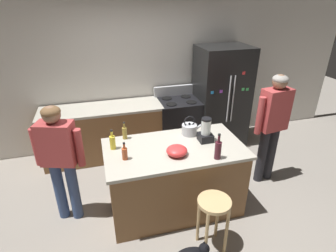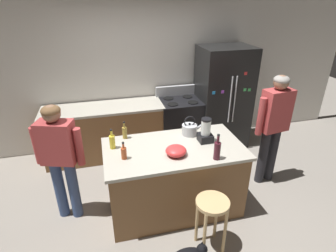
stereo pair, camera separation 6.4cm
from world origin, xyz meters
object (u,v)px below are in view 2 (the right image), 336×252
object	(u,v)px
stove_range	(180,124)
person_by_sink_right	(274,121)
bar_stool	(212,212)
blender_appliance	(206,132)
bottle_vinegar	(125,132)
bottle_cooking_sauce	(124,153)
refrigerator	(223,98)
kitchen_island	(174,178)
tea_kettle	(190,129)
mixing_bowl	(176,151)
bottle_wine	(217,150)
bottle_soda	(112,141)
person_by_island_left	(59,154)

from	to	relation	value
stove_range	person_by_sink_right	world-z (taller)	person_by_sink_right
bar_stool	blender_appliance	world-z (taller)	blender_appliance
blender_appliance	bottle_vinegar	bearing A→B (deg)	161.01
bottle_cooking_sauce	refrigerator	bearing A→B (deg)	39.19
bar_stool	bottle_cooking_sauce	distance (m)	1.16
bottle_cooking_sauce	kitchen_island	bearing A→B (deg)	8.98
person_by_sink_right	bottle_cooking_sauce	size ratio (longest dim) A/B	7.73
refrigerator	bottle_cooking_sauce	bearing A→B (deg)	-140.81
stove_range	person_by_sink_right	size ratio (longest dim) A/B	0.66
person_by_sink_right	tea_kettle	size ratio (longest dim) A/B	6.06
stove_range	mixing_bowl	xyz separation A→B (m)	(-0.57, -1.69, 0.51)
blender_appliance	bottle_wine	bearing A→B (deg)	-93.33
bar_stool	blender_appliance	bearing A→B (deg)	75.27
blender_appliance	bottle_vinegar	size ratio (longest dim) A/B	1.34
stove_range	bottle_wine	bearing A→B (deg)	-94.24
bar_stool	bottle_soda	bearing A→B (deg)	135.60
bottle_cooking_sauce	blender_appliance	bearing A→B (deg)	8.11
bar_stool	bottle_vinegar	size ratio (longest dim) A/B	2.83
refrigerator	bottle_wine	size ratio (longest dim) A/B	5.77
person_by_sink_right	blender_appliance	xyz separation A→B (m)	(-1.09, -0.16, 0.04)
kitchen_island	bottle_soda	xyz separation A→B (m)	(-0.73, 0.17, 0.55)
stove_range	mixing_bowl	size ratio (longest dim) A/B	4.47
bottle_vinegar	bottle_soda	bearing A→B (deg)	-128.42
stove_range	mixing_bowl	distance (m)	1.86
kitchen_island	blender_appliance	xyz separation A→B (m)	(0.42, 0.05, 0.59)
person_by_island_left	bottle_cooking_sauce	world-z (taller)	person_by_island_left
bottle_wine	blender_appliance	bearing A→B (deg)	86.67
bar_stool	tea_kettle	xyz separation A→B (m)	(0.08, 1.03, 0.48)
kitchen_island	person_by_island_left	size ratio (longest dim) A/B	1.11
person_by_island_left	person_by_sink_right	size ratio (longest dim) A/B	0.93
stove_range	person_by_island_left	xyz separation A→B (m)	(-1.89, -1.35, 0.46)
kitchen_island	person_by_island_left	world-z (taller)	person_by_island_left
stove_range	blender_appliance	bearing A→B (deg)	-94.50
bar_stool	mixing_bowl	xyz separation A→B (m)	(-0.24, 0.58, 0.46)
refrigerator	tea_kettle	xyz separation A→B (m)	(-1.05, -1.22, 0.09)
kitchen_island	bottle_wine	distance (m)	0.79
blender_appliance	bottle_wine	world-z (taller)	same
bottle_wine	kitchen_island	bearing A→B (deg)	137.59
mixing_bowl	tea_kettle	distance (m)	0.55
bottle_cooking_sauce	bottle_vinegar	size ratio (longest dim) A/B	0.92
bottle_vinegar	person_by_sink_right	bearing A→B (deg)	-4.99
kitchen_island	bottle_soda	bearing A→B (deg)	166.77
bar_stool	bottle_vinegar	distance (m)	1.46
person_by_sink_right	bar_stool	distance (m)	1.69
refrigerator	person_by_island_left	size ratio (longest dim) A/B	1.18
person_by_island_left	bottle_vinegar	distance (m)	0.82
bottle_wine	bottle_cooking_sauce	distance (m)	1.06
bottle_wine	tea_kettle	world-z (taller)	bottle_wine
kitchen_island	blender_appliance	bearing A→B (deg)	6.85
kitchen_island	blender_appliance	distance (m)	0.73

